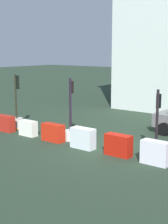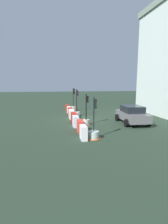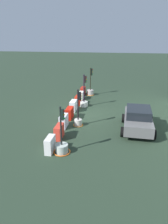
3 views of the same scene
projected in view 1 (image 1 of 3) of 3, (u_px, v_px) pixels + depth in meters
The scene contains 10 objects.
ground_plane at pixel (110, 147), 15.18m from camera, with size 120.00×120.00×0.00m, color #243526.
traffic_light_0 at pixel (17, 120), 18.70m from camera, with size 0.86×0.86×3.00m.
traffic_light_1 at pixel (71, 129), 16.25m from camera, with size 0.69×0.69×2.98m.
traffic_light_2 at pixel (156, 143), 13.83m from camera, with size 0.75×0.75×2.74m.
construction_barrier_0 at pixel (6, 123), 18.05m from camera, with size 1.10×0.44×0.84m.
construction_barrier_1 at pixel (28, 128), 17.10m from camera, with size 0.99×0.44×0.77m.
construction_barrier_2 at pixel (53, 133), 16.07m from camera, with size 1.16×0.47×0.84m.
construction_barrier_3 at pixel (83, 138), 14.89m from camera, with size 1.12×0.49×0.92m.
construction_barrier_4 at pixel (118, 145), 13.86m from camera, with size 1.13×0.48×0.89m.
construction_barrier_5 at pixel (155, 153), 12.80m from camera, with size 1.08×0.47×0.91m.
Camera 1 is at (8.00, -12.31, 4.30)m, focal length 54.19 mm.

